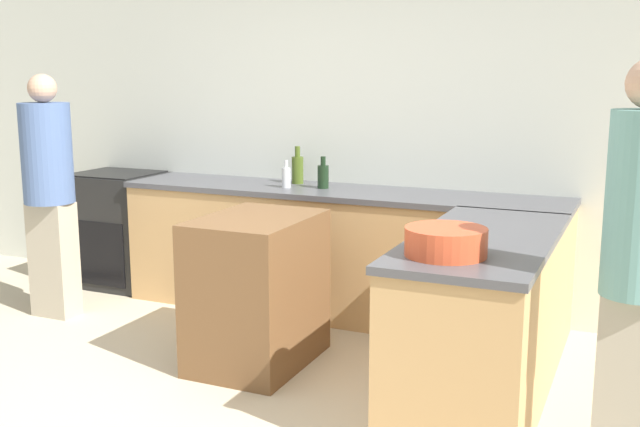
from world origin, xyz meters
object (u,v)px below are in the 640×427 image
at_px(olive_oil_bottle, 298,169).
at_px(person_at_peninsula, 638,263).
at_px(range_oven, 118,229).
at_px(mixing_bowl, 446,242).
at_px(vinegar_bottle_clear, 286,177).
at_px(person_by_range, 49,188).
at_px(wine_bottle_dark, 323,176).
at_px(island_table, 257,291).

bearing_deg(olive_oil_bottle, person_at_peninsula, -37.78).
relative_size(range_oven, mixing_bowl, 2.48).
bearing_deg(vinegar_bottle_clear, olive_oil_bottle, 93.57).
relative_size(vinegar_bottle_clear, person_by_range, 0.12).
height_order(wine_bottle_dark, person_at_peninsula, person_at_peninsula).
bearing_deg(wine_bottle_dark, range_oven, 179.93).
height_order(mixing_bowl, person_at_peninsula, person_at_peninsula).
height_order(range_oven, person_at_peninsula, person_at_peninsula).
bearing_deg(wine_bottle_dark, person_by_range, -153.58).
bearing_deg(person_by_range, olive_oil_bottle, 34.27).
relative_size(mixing_bowl, olive_oil_bottle, 1.34).
distance_m(wine_bottle_dark, olive_oil_bottle, 0.31).
bearing_deg(island_table, vinegar_bottle_clear, 106.45).
relative_size(wine_bottle_dark, vinegar_bottle_clear, 1.15).
xyz_separation_m(olive_oil_bottle, person_at_peninsula, (2.41, -1.87, -0.03)).
height_order(range_oven, vinegar_bottle_clear, vinegar_bottle_clear).
xyz_separation_m(island_table, vinegar_bottle_clear, (-0.29, 0.99, 0.55)).
xyz_separation_m(olive_oil_bottle, person_by_range, (-1.48, -1.01, -0.09)).
bearing_deg(range_oven, wine_bottle_dark, -0.07).
xyz_separation_m(range_oven, olive_oil_bottle, (1.60, 0.14, 0.57)).
relative_size(island_table, person_by_range, 0.52).
height_order(olive_oil_bottle, person_by_range, person_by_range).
distance_m(mixing_bowl, olive_oil_bottle, 2.38).
height_order(person_by_range, person_at_peninsula, person_at_peninsula).
height_order(range_oven, wine_bottle_dark, wine_bottle_dark).
distance_m(island_table, vinegar_bottle_clear, 1.17).
bearing_deg(mixing_bowl, wine_bottle_dark, 129.31).
height_order(island_table, mixing_bowl, mixing_bowl).
distance_m(range_oven, person_at_peninsula, 4.41).
bearing_deg(mixing_bowl, person_at_peninsula, -7.73).
xyz_separation_m(vinegar_bottle_clear, person_by_range, (-1.50, -0.79, -0.06)).
bearing_deg(range_oven, island_table, -29.39).
xyz_separation_m(range_oven, person_by_range, (0.12, -0.87, 0.48)).
bearing_deg(wine_bottle_dark, mixing_bowl, -50.69).
bearing_deg(person_at_peninsula, vinegar_bottle_clear, 145.47).
xyz_separation_m(olive_oil_bottle, vinegar_bottle_clear, (0.01, -0.22, -0.03)).
bearing_deg(mixing_bowl, olive_oil_bottle, 132.26).
bearing_deg(vinegar_bottle_clear, range_oven, 177.05).
xyz_separation_m(mixing_bowl, wine_bottle_dark, (-1.33, 1.62, 0.03)).
distance_m(mixing_bowl, wine_bottle_dark, 2.10).
distance_m(island_table, person_at_peninsula, 2.27).
bearing_deg(person_at_peninsula, mixing_bowl, 172.27).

